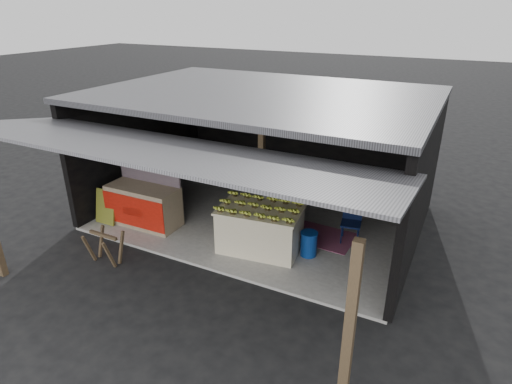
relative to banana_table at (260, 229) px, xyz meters
The scene contains 13 objects.
ground 1.37m from the banana_table, 122.13° to the right, with size 80.00×80.00×0.00m, color black.
concrete_slab 1.65m from the banana_table, 115.37° to the left, with size 7.00×5.00×0.06m, color gray.
shophouse 2.44m from the banana_table, 111.19° to the left, with size 7.40×7.29×3.02m.
banana_table is the anchor object (origin of this frame).
banana_pile 0.55m from the banana_table, ahead, with size 1.55×0.93×0.18m, color gold, non-canonical shape.
white_crate 0.85m from the banana_table, 90.79° to the left, with size 0.88×0.62×0.95m.
neighbor_stall 2.87m from the banana_table, behind, with size 1.67×0.77×1.71m.
green_signboard 3.74m from the banana_table, behind, with size 0.54×0.04×0.81m, color black.
sawhorse 3.09m from the banana_table, 145.31° to the right, with size 0.68×0.57×0.65m.
water_barrel 1.03m from the banana_table, 13.96° to the left, with size 0.33×0.33×0.49m, color navy.
plastic_chair 2.00m from the banana_table, 38.43° to the left, with size 0.47×0.47×0.87m.
magenta_rug 1.50m from the banana_table, 49.57° to the left, with size 1.50×1.00×0.01m, color #761A4D.
picture_frames 4.16m from the banana_table, 102.44° to the left, with size 1.62×0.04×0.46m.
Camera 1 is at (4.09, -5.81, 4.73)m, focal length 30.00 mm.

